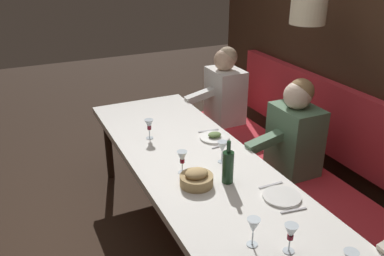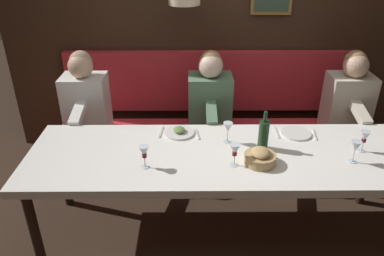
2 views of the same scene
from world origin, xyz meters
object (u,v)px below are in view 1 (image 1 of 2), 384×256
diner_near (295,130)px  bread_bowl (196,178)px  wine_glass_2 (222,148)px  wine_glass_4 (253,227)px  wine_glass_1 (182,158)px  wine_bottle (228,166)px  dining_table (198,170)px  wine_glass_5 (149,125)px  diner_middle (225,88)px  wine_glass_3 (291,233)px

diner_near → bread_bowl: diner_near is taller
wine_glass_2 → wine_glass_4: (-0.29, -0.85, 0.00)m
wine_glass_1 → wine_bottle: 0.32m
wine_glass_4 → wine_bottle: bearing=72.5°
wine_bottle → diner_near: bearing=23.2°
dining_table → wine_glass_5: wine_glass_5 is taller
dining_table → diner_near: bearing=2.3°
wine_bottle → diner_middle: bearing=61.5°
wine_bottle → wine_glass_4: bearing=-107.5°
wine_glass_2 → wine_glass_4: 0.90m
diner_middle → wine_glass_5: (-1.06, -0.66, 0.04)m
diner_near → diner_middle: bearing=90.0°
bread_bowl → wine_glass_2: bearing=33.7°
wine_glass_2 → wine_glass_4: size_ratio=1.00×
wine_glass_3 → bread_bowl: wine_glass_3 is taller
diner_near → wine_bottle: diner_near is taller
bread_bowl → wine_glass_4: bearing=-88.9°
wine_glass_4 → bread_bowl: wine_glass_4 is taller
diner_near → wine_glass_2: size_ratio=4.82×
dining_table → wine_bottle: wine_bottle is taller
dining_table → wine_glass_1: bearing=-153.1°
diner_near → wine_glass_5: 1.17m
diner_near → wine_bottle: 0.89m
diner_near → wine_glass_3: (-0.86, -1.07, 0.04)m
diner_near → wine_glass_4: bearing=-136.6°
dining_table → wine_glass_3: bearing=-88.9°
wine_glass_5 → wine_bottle: bearing=-73.9°
wine_glass_4 → wine_glass_2: bearing=71.5°
diner_near → wine_bottle: (-0.82, -0.35, 0.04)m
wine_glass_3 → bread_bowl: (-0.16, 0.77, -0.07)m
wine_glass_1 → wine_glass_2: same height
diner_near → wine_glass_5: (-1.06, 0.50, 0.04)m
dining_table → wine_glass_3: wine_glass_3 is taller
dining_table → wine_glass_5: (-0.18, 0.53, 0.18)m
wine_glass_3 → wine_glass_5: size_ratio=1.00×
diner_near → bread_bowl: (-1.02, -0.30, -0.03)m
wine_glass_1 → bread_bowl: wine_glass_1 is taller
wine_glass_2 → diner_middle: bearing=60.1°
wine_bottle → bread_bowl: wine_bottle is taller
bread_bowl → wine_bottle: bearing=-14.8°
dining_table → wine_glass_4: (-0.12, -0.91, 0.18)m
wine_glass_1 → wine_glass_5: bearing=91.9°
wine_glass_4 → wine_bottle: 0.63m
wine_glass_2 → bread_bowl: (-0.30, -0.20, -0.07)m
diner_near → wine_glass_4: size_ratio=4.82×
diner_near → diner_middle: same height
wine_glass_3 → wine_glass_4: 0.19m
diner_middle → wine_bottle: size_ratio=2.64×
wine_glass_2 → wine_glass_5: (-0.34, 0.59, -0.00)m
wine_glass_2 → wine_bottle: wine_bottle is taller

